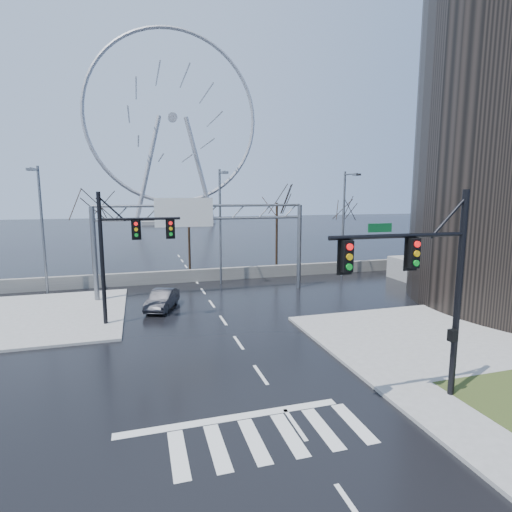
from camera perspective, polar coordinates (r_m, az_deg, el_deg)
name	(u,v)px	position (r m, az deg, el deg)	size (l,w,h in m)	color
ground	(261,375)	(18.26, 0.66, -16.59)	(260.00, 260.00, 0.00)	black
sidewalk_right_ext	(422,335)	(24.43, 22.57, -10.42)	(12.00, 10.00, 0.15)	gray
sidewalk_far	(44,316)	(29.47, -28.08, -7.55)	(10.00, 12.00, 0.15)	gray
barrier_wall	(196,275)	(36.82, -8.56, -2.76)	(52.00, 0.50, 1.10)	slate
signal_mast_near	(430,277)	(15.70, 23.59, -2.78)	(5.52, 0.41, 8.00)	black
signal_mast_far	(122,246)	(24.93, -18.64, 1.40)	(4.72, 0.41, 8.00)	black
sign_gantry	(199,229)	(31.17, -8.14, 3.79)	(16.36, 0.40, 7.60)	slate
streetlight_left	(41,220)	(34.73, -28.38, 4.50)	(0.50, 2.55, 10.00)	slate
streetlight_mid	(221,218)	(34.68, -5.04, 5.50)	(0.50, 2.55, 10.00)	slate
streetlight_right	(345,216)	(38.88, 12.65, 5.66)	(0.50, 2.55, 10.00)	slate
tree_left	(91,215)	(39.53, -22.55, 5.39)	(3.75, 3.75, 7.50)	black
tree_center	(189,222)	(40.65, -9.59, 4.87)	(3.25, 3.25, 6.50)	black
tree_right	(277,211)	(41.68, 3.00, 6.51)	(3.90, 3.90, 7.80)	black
tree_far_right	(343,217)	(45.46, 12.37, 5.48)	(3.40, 3.40, 6.80)	black
ferris_wheel	(173,125)	(112.72, -11.81, 17.87)	(45.00, 6.00, 50.91)	gray
car	(162,299)	(28.47, -13.26, -6.06)	(1.41, 4.03, 1.33)	black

